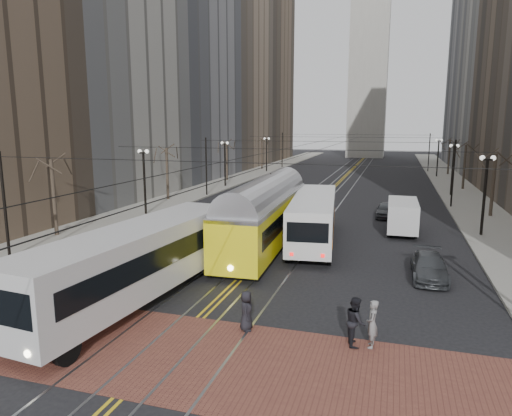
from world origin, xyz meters
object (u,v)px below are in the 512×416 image
Objects in this scene: sedan_grey at (386,210)px; pedestrian_d at (101,300)px; transit_bus at (137,264)px; rear_bus at (314,220)px; sedan_parked at (429,267)px; pedestrian_a at (246,311)px; clock_tower at (371,7)px; streetcar at (265,220)px; cargo_van at (402,217)px; pedestrian_c at (355,321)px; pedestrian_b at (372,324)px.

pedestrian_d is at bearing -111.08° from sedan_grey.
rear_bus is (5.86, 12.79, -0.11)m from transit_bus.
pedestrian_a is (-7.29, -8.71, 0.17)m from sedan_parked.
pedestrian_d is (-5.91, -1.01, 0.13)m from pedestrian_a.
transit_bus is 1.12× the size of rear_bus.
clock_tower is 107.65m from transit_bus.
rear_bus is at bearing 32.91° from streetcar.
rear_bus is 9.11m from sedan_parked.
cargo_van is (5.84, 4.77, -0.40)m from rear_bus.
pedestrian_c is (-0.49, -24.85, 0.26)m from sedan_grey.
pedestrian_d is (-0.20, -2.51, -0.78)m from transit_bus.
transit_bus is (-3.50, -102.00, -34.24)m from clock_tower.
cargo_van reaches higher than pedestrian_d.
clock_tower is 91.69m from cargo_van.
sedan_parked is (9.50, -94.79, -35.32)m from clock_tower.
rear_bus is at bearing 141.22° from sedan_parked.
pedestrian_c is (4.20, 0.00, 0.12)m from pedestrian_a.
pedestrian_c reaches higher than sedan_grey.
transit_bus is 25.58m from sedan_grey.
rear_bus reaches higher than pedestrian_c.
rear_bus reaches higher than pedestrian_b.
pedestrian_c reaches higher than sedan_parked.
transit_bus is at bearing -124.35° from cargo_van.
pedestrian_b is 0.97× the size of pedestrian_c.
cargo_van is 10.44m from sedan_parked.
pedestrian_d reaches higher than sedan_parked.
pedestrian_d is at bearing -85.73° from pedestrian_b.
sedan_grey is 2.10× the size of pedestrian_d.
sedan_grey is 0.89× the size of sedan_parked.
streetcar reaches higher than pedestrian_b.
transit_bus reaches higher than cargo_van.
sedan_grey is 2.14× the size of pedestrian_c.
clock_tower is 109.45m from pedestrian_c.
rear_bus is 3.16× the size of sedan_grey.
rear_bus is 16.46m from pedestrian_d.
pedestrian_b is at bearing -102.91° from pedestrian_c.
transit_bus is 14.91m from sedan_parked.
pedestrian_d is (-6.06, -15.29, -0.67)m from rear_bus.
pedestrian_b is (-1.21, -19.05, -0.31)m from cargo_van.
clock_tower reaches higher than cargo_van.
clock_tower is 41.34× the size of pedestrian_a.
clock_tower is 110.28m from pedestrian_d.
rear_bus reaches higher than pedestrian_d.
sedan_grey is (7.40, 12.61, -1.12)m from streetcar.
streetcar is 11.07m from cargo_van.
sedan_grey is 2.45× the size of pedestrian_a.
streetcar reaches higher than pedestrian_a.
streetcar is 10.67m from sedan_parked.
rear_bus is 11.54m from sedan_grey.
streetcar is 8.57× the size of pedestrian_b.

